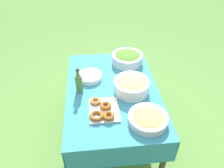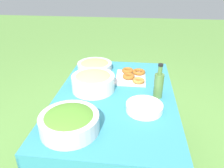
{
  "view_description": "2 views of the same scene",
  "coord_description": "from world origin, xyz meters",
  "px_view_note": "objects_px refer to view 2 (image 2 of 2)",
  "views": [
    {
      "loc": [
        1.55,
        -0.17,
        2.03
      ],
      "look_at": [
        0.06,
        -0.01,
        0.83
      ],
      "focal_mm": 35.0,
      "sensor_mm": 36.0,
      "label": 1
    },
    {
      "loc": [
        -1.37,
        -0.14,
        1.51
      ],
      "look_at": [
        0.02,
        0.03,
        0.79
      ],
      "focal_mm": 35.0,
      "sensor_mm": 36.0,
      "label": 2
    }
  ],
  "objects_px": {
    "salad_bowl": "(69,121)",
    "plate_stack": "(144,107)",
    "pasta_bowl": "(93,81)",
    "donut_platter": "(132,76)",
    "bread_bowl": "(95,65)",
    "olive_oil_bottle": "(159,84)"
  },
  "relations": [
    {
      "from": "salad_bowl",
      "to": "plate_stack",
      "type": "relative_size",
      "value": 1.41
    },
    {
      "from": "pasta_bowl",
      "to": "donut_platter",
      "type": "relative_size",
      "value": 0.99
    },
    {
      "from": "salad_bowl",
      "to": "bread_bowl",
      "type": "bearing_deg",
      "value": 1.61
    },
    {
      "from": "donut_platter",
      "to": "pasta_bowl",
      "type": "bearing_deg",
      "value": 129.99
    },
    {
      "from": "plate_stack",
      "to": "bread_bowl",
      "type": "relative_size",
      "value": 0.76
    },
    {
      "from": "pasta_bowl",
      "to": "bread_bowl",
      "type": "relative_size",
      "value": 1.03
    },
    {
      "from": "bread_bowl",
      "to": "donut_platter",
      "type": "bearing_deg",
      "value": -113.04
    },
    {
      "from": "donut_platter",
      "to": "plate_stack",
      "type": "height_order",
      "value": "same"
    },
    {
      "from": "olive_oil_bottle",
      "to": "bread_bowl",
      "type": "height_order",
      "value": "olive_oil_bottle"
    },
    {
      "from": "salad_bowl",
      "to": "pasta_bowl",
      "type": "distance_m",
      "value": 0.48
    },
    {
      "from": "salad_bowl",
      "to": "bread_bowl",
      "type": "relative_size",
      "value": 1.07
    },
    {
      "from": "plate_stack",
      "to": "bread_bowl",
      "type": "distance_m",
      "value": 0.76
    },
    {
      "from": "salad_bowl",
      "to": "olive_oil_bottle",
      "type": "height_order",
      "value": "olive_oil_bottle"
    },
    {
      "from": "olive_oil_bottle",
      "to": "bread_bowl",
      "type": "relative_size",
      "value": 0.81
    },
    {
      "from": "olive_oil_bottle",
      "to": "donut_platter",
      "type": "bearing_deg",
      "value": 33.98
    },
    {
      "from": "donut_platter",
      "to": "olive_oil_bottle",
      "type": "distance_m",
      "value": 0.35
    },
    {
      "from": "pasta_bowl",
      "to": "bread_bowl",
      "type": "bearing_deg",
      "value": 9.4
    },
    {
      "from": "donut_platter",
      "to": "bread_bowl",
      "type": "bearing_deg",
      "value": 66.96
    },
    {
      "from": "salad_bowl",
      "to": "donut_platter",
      "type": "xyz_separation_m",
      "value": [
        0.72,
        -0.32,
        -0.04
      ]
    },
    {
      "from": "salad_bowl",
      "to": "pasta_bowl",
      "type": "bearing_deg",
      "value": -4.6
    },
    {
      "from": "plate_stack",
      "to": "olive_oil_bottle",
      "type": "relative_size",
      "value": 0.93
    },
    {
      "from": "donut_platter",
      "to": "plate_stack",
      "type": "distance_m",
      "value": 0.48
    }
  ]
}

